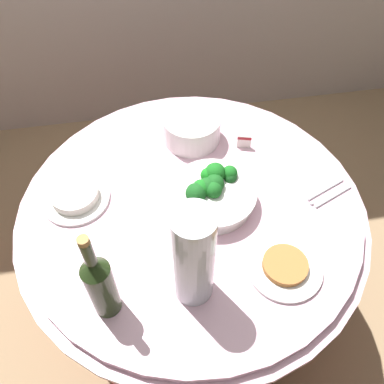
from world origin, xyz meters
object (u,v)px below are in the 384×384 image
object	(u,v)px
decorative_fruit_vase	(193,261)
food_plate_peanuts	(285,267)
broccoli_bowl	(212,193)
plate_stack	(192,128)
wine_bottle	(100,284)
food_plate_rice	(75,196)
serving_tongs	(328,194)
label_placard_front	(244,141)

from	to	relation	value
decorative_fruit_vase	food_plate_peanuts	distance (m)	0.31
broccoli_bowl	plate_stack	world-z (taller)	broccoli_bowl
broccoli_bowl	decorative_fruit_vase	xyz separation A→B (m)	(-0.11, -0.29, 0.11)
broccoli_bowl	wine_bottle	bearing A→B (deg)	-138.84
plate_stack	food_plate_rice	size ratio (longest dim) A/B	0.95
food_plate_rice	wine_bottle	bearing A→B (deg)	-76.83
food_plate_rice	broccoli_bowl	bearing A→B (deg)	-10.34
serving_tongs	food_plate_rice	distance (m)	0.83
broccoli_bowl	label_placard_front	world-z (taller)	broccoli_bowl
plate_stack	decorative_fruit_vase	distance (m)	0.61
broccoli_bowl	serving_tongs	xyz separation A→B (m)	(0.39, -0.04, -0.04)
food_plate_rice	label_placard_front	xyz separation A→B (m)	(0.60, 0.15, 0.01)
broccoli_bowl	label_placard_front	size ratio (longest dim) A/B	5.09
decorative_fruit_vase	label_placard_front	bearing A→B (deg)	61.95
serving_tongs	decorative_fruit_vase	bearing A→B (deg)	-153.05
decorative_fruit_vase	label_placard_front	world-z (taller)	decorative_fruit_vase
plate_stack	broccoli_bowl	bearing A→B (deg)	-87.25
food_plate_peanuts	wine_bottle	bearing A→B (deg)	-176.99
wine_bottle	decorative_fruit_vase	bearing A→B (deg)	2.75
food_plate_rice	label_placard_front	world-z (taller)	label_placard_front
broccoli_bowl	label_placard_front	distance (m)	0.28
plate_stack	wine_bottle	distance (m)	0.70
food_plate_peanuts	food_plate_rice	bearing A→B (deg)	149.04
serving_tongs	food_plate_peanuts	size ratio (longest dim) A/B	0.75
food_plate_rice	food_plate_peanuts	xyz separation A→B (m)	(0.60, -0.36, -0.01)
plate_stack	wine_bottle	bearing A→B (deg)	-118.73
wine_bottle	decorative_fruit_vase	xyz separation A→B (m)	(0.24, 0.01, 0.02)
wine_bottle	decorative_fruit_vase	size ratio (longest dim) A/B	0.99
serving_tongs	broccoli_bowl	bearing A→B (deg)	174.14
food_plate_rice	label_placard_front	size ratio (longest dim) A/B	4.00
plate_stack	serving_tongs	distance (m)	0.53
wine_bottle	food_plate_peanuts	world-z (taller)	wine_bottle
decorative_fruit_vase	food_plate_peanuts	size ratio (longest dim) A/B	1.55
plate_stack	label_placard_front	xyz separation A→B (m)	(0.18, -0.08, -0.02)
broccoli_bowl	wine_bottle	world-z (taller)	wine_bottle
broccoli_bowl	label_placard_front	xyz separation A→B (m)	(0.17, 0.23, -0.01)
wine_bottle	label_placard_front	distance (m)	0.75
wine_bottle	label_placard_front	xyz separation A→B (m)	(0.51, 0.53, -0.10)
serving_tongs	label_placard_front	bearing A→B (deg)	129.55
plate_stack	food_plate_peanuts	size ratio (longest dim) A/B	0.95
plate_stack	wine_bottle	size ratio (longest dim) A/B	0.62
wine_bottle	serving_tongs	bearing A→B (deg)	19.81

